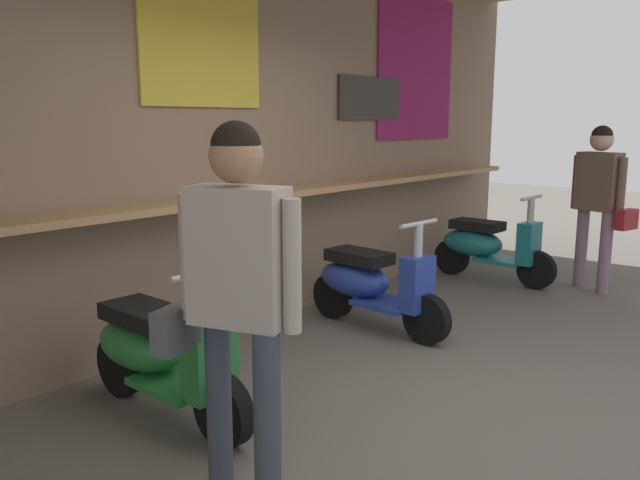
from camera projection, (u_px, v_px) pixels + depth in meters
name	position (u px, v px, depth m)	size (l,w,h in m)	color
ground_plane	(413.00, 403.00, 3.99)	(27.56, 27.56, 0.00)	#605B54
market_stall_facade	(213.00, 99.00, 4.79)	(9.84, 2.75, 3.35)	#7F6651
scooter_green	(158.00, 352.00, 3.77)	(0.46, 1.40, 0.97)	#237533
scooter_blue	(370.00, 283.00, 5.37)	(0.48, 1.40, 0.97)	#233D9E
scooter_teal	(486.00, 245.00, 7.01)	(0.46, 1.40, 0.97)	#197075
shopper_with_handbag	(236.00, 277.00, 2.77)	(0.42, 0.67, 1.74)	#383D4C
shopper_passing	(599.00, 191.00, 6.48)	(0.35, 0.67, 1.69)	gray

